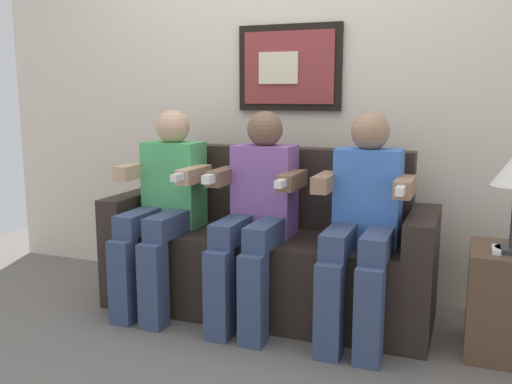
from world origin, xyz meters
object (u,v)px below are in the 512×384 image
at_px(couch, 267,256).
at_px(person_on_right, 363,218).
at_px(person_on_left, 164,202).
at_px(person_in_middle, 257,210).
at_px(spare_remote_on_table, 496,249).

relative_size(couch, person_on_right, 1.61).
xyz_separation_m(couch, person_on_right, (0.55, -0.17, 0.29)).
relative_size(person_on_left, person_on_right, 1.00).
distance_m(couch, person_on_right, 0.65).
bearing_deg(person_in_middle, spare_remote_on_table, -0.02).
distance_m(person_on_left, person_in_middle, 0.55).
xyz_separation_m(person_on_left, spare_remote_on_table, (1.70, -0.00, -0.10)).
relative_size(person_in_middle, spare_remote_on_table, 8.54).
height_order(couch, person_in_middle, person_in_middle).
bearing_deg(person_on_left, person_in_middle, -0.05).
relative_size(person_on_right, spare_remote_on_table, 8.54).
bearing_deg(person_on_left, spare_remote_on_table, -0.03).
height_order(person_on_left, person_on_right, same).
xyz_separation_m(person_in_middle, spare_remote_on_table, (1.15, -0.00, -0.10)).
relative_size(person_on_left, person_in_middle, 1.00).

